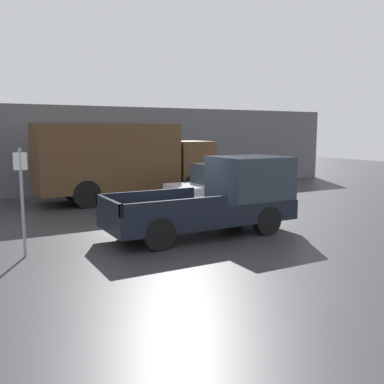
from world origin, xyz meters
TOP-DOWN VIEW (x-y plane):
  - ground_plane at (0.00, 0.00)m, footprint 60.00×60.00m
  - building_wall at (0.00, 8.77)m, footprint 28.00×0.15m
  - pickup_truck at (0.67, -1.00)m, footprint 5.39×1.96m
  - car at (3.00, 2.32)m, footprint 4.24×1.87m
  - delivery_truck at (0.16, 5.81)m, footprint 7.43×2.35m
  - parking_sign at (-4.60, -0.83)m, footprint 0.30×0.07m

SIDE VIEW (x-z plane):
  - ground_plane at x=0.00m, z-range 0.00..0.00m
  - car at x=3.00m, z-range 0.00..1.69m
  - pickup_truck at x=0.67m, z-range -0.07..2.09m
  - parking_sign at x=-4.60m, z-range 0.16..2.69m
  - delivery_truck at x=0.16m, z-range 0.15..3.35m
  - building_wall at x=0.00m, z-range 0.00..4.07m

